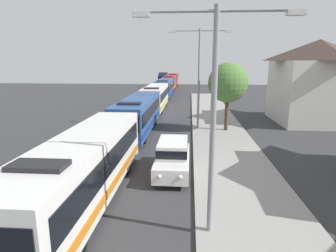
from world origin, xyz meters
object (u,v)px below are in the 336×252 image
(bus_middle, at_px, (155,97))
(bus_lead, at_px, (85,167))
(bus_second_in_line, at_px, (138,114))
(white_suv, at_px, (173,156))
(bus_rear, at_px, (170,82))
(bus_tail_end, at_px, (173,79))
(bus_fourth_in_line, at_px, (164,88))
(streetlamp_near, at_px, (214,102))
(streetlamp_mid, at_px, (199,69))
(box_truck_oncoming, at_px, (163,78))
(roadside_tree, at_px, (228,83))

(bus_middle, bearing_deg, bus_lead, -90.00)
(bus_second_in_line, distance_m, white_suv, 10.06)
(bus_second_in_line, relative_size, bus_middle, 0.97)
(bus_rear, bearing_deg, bus_tail_end, 90.00)
(white_suv, bearing_deg, bus_fourth_in_line, 95.94)
(bus_tail_end, xyz_separation_m, streetlamp_near, (5.40, -67.12, 3.25))
(streetlamp_near, relative_size, streetlamp_mid, 0.87)
(bus_middle, bearing_deg, streetlamp_near, -79.05)
(box_truck_oncoming, xyz_separation_m, streetlamp_near, (8.70, -74.07, 3.24))
(box_truck_oncoming, bearing_deg, bus_lead, -87.37)
(bus_tail_end, xyz_separation_m, streetlamp_mid, (5.40, -50.33, 3.87))
(bus_second_in_line, height_order, bus_rear, same)
(streetlamp_near, bearing_deg, white_suv, 106.43)
(bus_fourth_in_line, height_order, bus_tail_end, same)
(bus_fourth_in_line, height_order, streetlamp_mid, streetlamp_mid)
(bus_lead, distance_m, streetlamp_mid, 16.16)
(bus_tail_end, distance_m, box_truck_oncoming, 7.70)
(white_suv, height_order, roadside_tree, roadside_tree)
(bus_middle, xyz_separation_m, box_truck_oncoming, (-3.30, 46.17, 0.01))
(streetlamp_near, bearing_deg, roadside_tree, 80.99)
(bus_rear, height_order, bus_tail_end, same)
(bus_rear, distance_m, bus_tail_end, 12.72)
(box_truck_oncoming, bearing_deg, white_suv, -84.15)
(white_suv, distance_m, box_truck_oncoming, 68.67)
(bus_lead, relative_size, bus_tail_end, 1.17)
(streetlamp_mid, bearing_deg, bus_middle, 115.92)
(bus_lead, xyz_separation_m, streetlamp_near, (5.40, -2.06, 3.25))
(bus_lead, xyz_separation_m, bus_fourth_in_line, (-0.00, 39.24, -0.00))
(bus_lead, distance_m, white_suv, 5.28)
(bus_fourth_in_line, relative_size, bus_rear, 1.03)
(bus_second_in_line, height_order, bus_middle, same)
(streetlamp_mid, height_order, roadside_tree, streetlamp_mid)
(bus_middle, bearing_deg, bus_fourth_in_line, 90.00)
(bus_lead, height_order, bus_rear, same)
(bus_rear, relative_size, bus_tail_end, 1.12)
(bus_second_in_line, xyz_separation_m, streetlamp_mid, (5.40, 1.70, 3.87))
(bus_rear, xyz_separation_m, streetlamp_mid, (5.40, -37.61, 3.86))
(bus_middle, distance_m, box_truck_oncoming, 46.29)
(bus_tail_end, bearing_deg, bus_middle, -90.00)
(streetlamp_mid, distance_m, roadside_tree, 2.89)
(bus_fourth_in_line, relative_size, bus_tail_end, 1.16)
(bus_rear, bearing_deg, roadside_tree, -78.32)
(bus_middle, distance_m, streetlamp_mid, 12.94)
(bus_fourth_in_line, bearing_deg, bus_lead, -90.00)
(bus_middle, distance_m, streetlamp_near, 28.60)
(bus_middle, bearing_deg, bus_tail_end, 90.00)
(box_truck_oncoming, relative_size, streetlamp_mid, 0.80)
(white_suv, bearing_deg, bus_lead, -134.95)
(bus_rear, bearing_deg, bus_middle, -90.00)
(bus_fourth_in_line, distance_m, bus_rear, 13.09)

